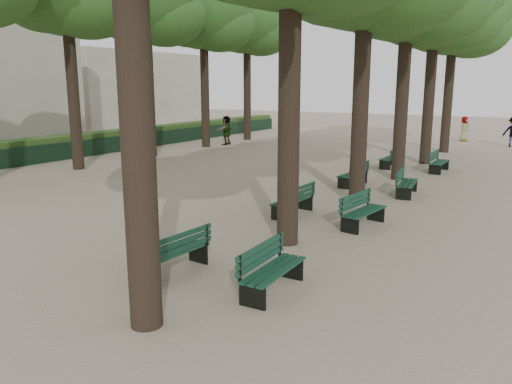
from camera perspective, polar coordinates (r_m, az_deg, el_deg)
The scene contains 21 objects.
ground at distance 10.88m, azimuth -10.98°, elevation -8.72°, with size 120.00×120.00×0.00m, color tan.
tree_central_4 at distance 26.37m, azimuth 19.87°, elevation 19.77°, with size 6.00×6.00×9.95m.
tree_central_5 at distance 31.23m, azimuth 21.75°, elevation 18.32°, with size 6.00×6.00×9.95m.
tree_far_3 at distance 28.21m, azimuth -12.53°, elevation 20.64°, with size 6.00×6.00×10.45m.
tree_far_4 at distance 32.03m, azimuth -6.05°, elevation 19.79°, with size 6.00×6.00×10.45m.
tree_far_5 at distance 36.14m, azimuth -1.04°, elevation 18.97°, with size 6.00×6.00×10.45m.
bench_left_0 at distance 10.57m, azimuth -9.50°, elevation -7.73°, with size 0.72×1.84×0.92m.
bench_left_1 at distance 15.02m, azimuth 4.19°, elevation -1.62°, with size 0.67×1.83×0.92m.
bench_left_2 at distance 19.74m, azimuth 11.00°, elevation 1.50°, with size 0.70×1.84×0.92m.
bench_left_3 at distance 24.54m, azimuth 15.06°, elevation 3.36°, with size 0.61×1.81×0.92m.
bench_right_0 at distance 9.51m, azimuth 1.99°, elevation -9.85°, with size 0.61×1.81×0.92m.
bench_right_1 at distance 14.03m, azimuth 12.18°, elevation -2.85°, with size 0.81×1.86×0.92m.
bench_right_2 at distance 18.42m, azimuth 16.86°, elevation 0.45°, with size 0.77×1.85×0.92m.
bench_right_3 at distance 23.88m, azimuth 20.20°, elevation 2.80°, with size 0.62×1.82×0.92m.
man_with_map at distance 10.73m, azimuth -12.81°, elevation -4.38°, with size 0.70×0.74×1.67m.
pedestrian_e at distance 32.91m, azimuth -3.41°, elevation 7.06°, with size 1.75×0.38×1.89m, color #262628.
pedestrian_a at distance 32.91m, azimuth 15.96°, elevation 6.64°, with size 0.93×0.38×1.92m, color #262628.
pedestrian_d at distance 37.76m, azimuth 22.68°, elevation 6.67°, with size 0.84×0.34×1.72m, color #262628.
fence at distance 28.85m, azimuth -18.93°, elevation 4.73°, with size 0.08×42.00×0.90m, color black.
hedge at distance 29.37m, azimuth -19.84°, elevation 5.08°, with size 1.20×42.00×1.20m, color #264919.
building_far at distance 54.75m, azimuth -16.34°, elevation 11.29°, with size 12.00×16.00×7.00m, color #B7B2A3.
Camera 1 is at (6.86, -7.53, 3.83)m, focal length 35.00 mm.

